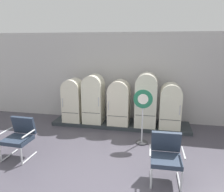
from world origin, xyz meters
The scene contains 11 objects.
ground centered at (0.00, 0.00, -0.03)m, with size 12.00×10.00×0.05m, color #46434D.
back_wall centered at (0.00, 3.66, 1.50)m, with size 11.76×0.12×2.97m.
display_plinth centered at (0.00, 3.02, 0.06)m, with size 4.39×0.95×0.11m, color #2B3135.
refrigerator_0 centered at (-1.55, 2.89, 0.85)m, with size 0.59×0.62×1.40m.
refrigerator_1 centered at (-0.86, 2.89, 0.93)m, with size 0.62×0.63×1.55m.
refrigerator_2 centered at (-0.03, 2.89, 0.85)m, with size 0.66×0.62×1.40m.
refrigerator_3 centered at (0.81, 2.93, 0.99)m, with size 0.65×0.70×1.64m.
refrigerator_4 centered at (1.53, 2.90, 0.83)m, with size 0.62×0.64×1.36m.
armchair_left centered at (-2.00, 0.60, 0.52)m, with size 0.66×0.66×0.93m.
armchair_right centered at (1.33, 0.35, 0.52)m, with size 0.66×0.66×0.93m.
sign_stand centered at (0.77, 1.83, 0.75)m, with size 0.49×0.32×1.48m.
Camera 1 is at (1.06, -3.63, 2.63)m, focal length 35.04 mm.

